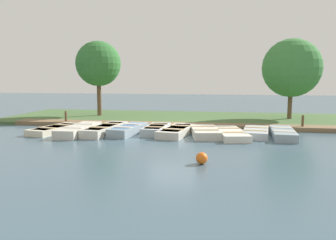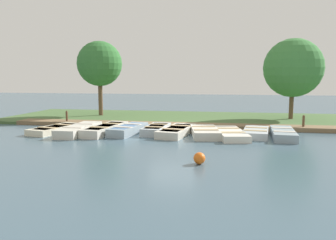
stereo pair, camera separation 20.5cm
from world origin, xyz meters
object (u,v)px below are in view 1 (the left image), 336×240
rowboat_8 (256,132)px  rowboat_1 (79,130)px  rowboat_4 (156,129)px  rowboat_5 (177,131)px  park_tree_far_left (98,64)px  rowboat_0 (55,129)px  rowboat_3 (128,129)px  rowboat_9 (283,133)px  buoy (202,158)px  rowboat_7 (230,133)px  mooring_post_far (303,123)px  park_tree_left (292,68)px  mooring_post_near (66,118)px  rowboat_2 (105,129)px  rowboat_6 (205,132)px

rowboat_8 → rowboat_1: bearing=-76.7°
rowboat_8 → rowboat_4: bearing=-82.1°
rowboat_5 → park_tree_far_left: size_ratio=0.63×
rowboat_0 → rowboat_3: 3.88m
rowboat_0 → rowboat_9: size_ratio=1.04×
rowboat_3 → rowboat_8: size_ratio=1.12×
rowboat_0 → rowboat_4: 5.28m
buoy → rowboat_7: bearing=168.7°
park_tree_far_left → rowboat_9: bearing=62.1°
mooring_post_far → park_tree_left: size_ratio=0.16×
rowboat_1 → mooring_post_far: mooring_post_far is taller
rowboat_8 → buoy: size_ratio=7.08×
rowboat_5 → mooring_post_far: mooring_post_far is taller
rowboat_9 → mooring_post_near: mooring_post_near is taller
rowboat_8 → rowboat_9: rowboat_9 is taller
rowboat_3 → park_tree_left: park_tree_left is taller
rowboat_2 → mooring_post_far: 10.42m
park_tree_far_left → rowboat_4: bearing=42.1°
rowboat_5 → mooring_post_far: (-2.29, 6.46, 0.24)m
rowboat_6 → rowboat_8: 2.48m
rowboat_9 → mooring_post_near: (-2.25, -12.11, 0.23)m
rowboat_4 → rowboat_3: bearing=-71.4°
rowboat_2 → rowboat_1: bearing=-67.6°
rowboat_5 → mooring_post_near: (-2.29, -7.04, 0.24)m
rowboat_8 → mooring_post_far: (-2.00, 2.62, 0.26)m
rowboat_5 → park_tree_left: park_tree_left is taller
rowboat_9 → rowboat_3: bearing=-84.9°
rowboat_7 → mooring_post_far: (-2.46, 3.84, 0.27)m
rowboat_1 → rowboat_8: (-0.87, 8.74, -0.04)m
rowboat_5 → park_tree_left: (-6.28, 6.56, 3.24)m
rowboat_3 → park_tree_far_left: 8.19m
mooring_post_far → mooring_post_near: bearing=-90.0°
mooring_post_far → park_tree_far_left: size_ratio=0.16×
rowboat_0 → rowboat_8: 10.20m
buoy → park_tree_left: size_ratio=0.07×
rowboat_4 → rowboat_0: bearing=-80.8°
rowboat_6 → mooring_post_far: bearing=105.7°
mooring_post_near → buoy: size_ratio=2.18×
rowboat_7 → rowboat_8: bearing=99.7°
rowboat_4 → rowboat_6: rowboat_4 is taller
rowboat_8 → park_tree_left: size_ratio=0.52×
rowboat_0 → rowboat_7: 8.96m
rowboat_5 → rowboat_8: size_ratio=1.22×
rowboat_3 → mooring_post_far: size_ratio=3.63×
rowboat_0 → park_tree_left: size_ratio=0.61×
rowboat_1 → mooring_post_near: mooring_post_near is taller
rowboat_1 → mooring_post_far: size_ratio=4.14×
rowboat_8 → mooring_post_near: 11.07m
rowboat_7 → rowboat_8: 1.31m
rowboat_0 → rowboat_2: bearing=105.3°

